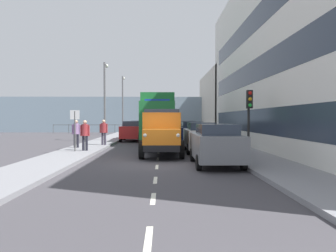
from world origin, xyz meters
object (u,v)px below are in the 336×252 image
car_red_oppositeside_0 (132,131)px  pedestrian_in_dark_coat (104,130)px  car_black_kerbside_3 (186,130)px  pedestrian_near_railing (85,133)px  car_navy_kerbside_2 (192,132)px  car_grey_kerbside_near (216,144)px  car_maroon_oppositeside_1 (138,128)px  car_white_kerbside_1 (201,137)px  traffic_light_near (249,108)px  truck_vintage_orange (162,133)px  pedestrian_by_lamp (76,131)px  lamp_post_far (123,100)px  lamp_post_promenade (105,94)px  street_sign (75,123)px  lorry_cargo_green (158,117)px

car_red_oppositeside_0 → pedestrian_in_dark_coat: 6.04m
car_black_kerbside_3 → pedestrian_near_railing: (6.55, 11.28, 0.26)m
car_navy_kerbside_2 → car_black_kerbside_3: bearing=-90.0°
car_grey_kerbside_near → car_maroon_oppositeside_1: bearing=-76.9°
car_white_kerbside_1 → traffic_light_near: size_ratio=1.36×
traffic_light_near → car_maroon_oppositeside_1: bearing=-69.1°
truck_vintage_orange → traffic_light_near: bearing=169.5°
car_black_kerbside_3 → pedestrian_in_dark_coat: 9.79m
car_white_kerbside_1 → pedestrian_by_lamp: pedestrian_by_lamp is taller
lamp_post_far → pedestrian_in_dark_coat: bearing=92.4°
pedestrian_in_dark_coat → lamp_post_promenade: size_ratio=0.26×
pedestrian_near_railing → pedestrian_by_lamp: size_ratio=0.99×
car_white_kerbside_1 → pedestrian_near_railing: pedestrian_near_railing is taller
street_sign → car_navy_kerbside_2: bearing=-137.3°
car_white_kerbside_1 → pedestrian_in_dark_coat: pedestrian_in_dark_coat is taller
pedestrian_by_lamp → truck_vintage_orange: bearing=150.0°
lorry_cargo_green → car_grey_kerbside_near: (-2.57, 11.81, -1.18)m
car_white_kerbside_1 → traffic_light_near: (-2.11, 2.50, 1.58)m
pedestrian_in_dark_coat → lamp_post_promenade: (0.90, -5.37, 2.88)m
car_grey_kerbside_near → lamp_post_far: bearing=-73.9°
car_white_kerbside_1 → pedestrian_by_lamp: size_ratio=2.55×
car_white_kerbside_1 → traffic_light_near: bearing=130.2°
car_maroon_oppositeside_1 → pedestrian_near_railing: 16.30m
pedestrian_by_lamp → street_sign: 2.36m
truck_vintage_orange → lamp_post_far: bearing=-77.2°
car_red_oppositeside_0 → car_black_kerbside_3: bearing=-160.8°
car_maroon_oppositeside_1 → street_sign: (2.13, 16.63, 0.79)m
pedestrian_in_dark_coat → street_sign: bearing=79.2°
car_grey_kerbside_near → car_maroon_oppositeside_1: (4.85, -20.89, -0.00)m
car_white_kerbside_1 → lamp_post_promenade: (7.09, -8.63, 3.14)m
car_grey_kerbside_near → car_black_kerbside_3: same height
street_sign → car_grey_kerbside_near: bearing=148.6°
car_black_kerbside_3 → car_red_oppositeside_0: 5.14m
car_red_oppositeside_0 → pedestrian_near_railing: (1.69, 9.58, 0.26)m
traffic_light_near → lamp_post_promenade: 14.53m
car_black_kerbside_3 → pedestrian_by_lamp: size_ratio=2.31×
car_white_kerbside_1 → street_sign: size_ratio=1.94×
lorry_cargo_green → street_sign: 8.75m
car_navy_kerbside_2 → lamp_post_promenade: (7.09, -3.04, 3.14)m
lorry_cargo_green → lamp_post_far: size_ratio=1.22×
lamp_post_far → traffic_light_near: bearing=113.1°
car_black_kerbside_3 → car_navy_kerbside_2: bearing=90.0°
lamp_post_far → street_sign: size_ratio=3.00×
lorry_cargo_green → traffic_light_near: bearing=117.0°
car_white_kerbside_1 → street_sign: bearing=7.1°
car_grey_kerbside_near → car_white_kerbside_1: 5.13m
pedestrian_in_dark_coat → street_sign: size_ratio=0.76×
car_white_kerbside_1 → car_maroon_oppositeside_1: size_ratio=1.10×
car_grey_kerbside_near → pedestrian_by_lamp: (7.54, -6.49, 0.26)m
car_grey_kerbside_near → pedestrian_near_railing: pedestrian_near_railing is taller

